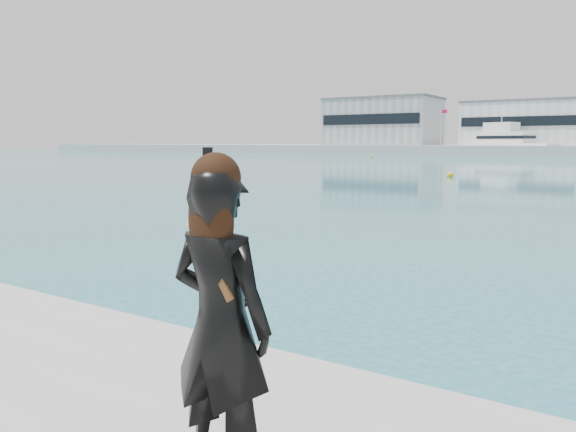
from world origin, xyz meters
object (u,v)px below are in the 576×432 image
motor_yacht (507,143)px  buoy_far (372,158)px  buoy_extra (450,177)px  woman (220,315)px

motor_yacht → buoy_far: 34.49m
buoy_extra → woman: bearing=-74.8°
buoy_extra → motor_yacht: bearing=98.7°
buoy_far → woman: bearing=-66.0°
motor_yacht → buoy_extra: 78.16m
buoy_extra → buoy_far: bearing=120.8°
buoy_far → woman: 96.50m
motor_yacht → buoy_far: bearing=-96.8°
buoy_far → woman: (39.18, -88.18, 1.76)m
motor_yacht → woman: (23.13, -118.61, -0.71)m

